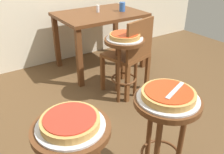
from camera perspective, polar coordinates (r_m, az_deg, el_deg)
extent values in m
plane|color=brown|center=(2.27, -3.52, -11.47)|extent=(6.00, 6.00, 0.00)
cylinder|color=#5B3319|center=(1.46, 13.13, -5.72)|extent=(0.41, 0.41, 0.03)
cylinder|color=#5B3319|center=(1.73, 8.89, -13.04)|extent=(0.04, 0.04, 0.63)
cylinder|color=#5B3319|center=(1.70, 16.09, -14.86)|extent=(0.04, 0.04, 0.63)
torus|color=#5B3319|center=(1.73, 11.53, -17.60)|extent=(0.27, 0.27, 0.02)
cylinder|color=silver|center=(1.45, 13.23, -4.95)|extent=(0.37, 0.37, 0.01)
cylinder|color=tan|center=(1.43, 13.35, -4.08)|extent=(0.32, 0.32, 0.04)
cylinder|color=red|center=(1.42, 13.45, -3.29)|extent=(0.28, 0.28, 0.01)
cylinder|color=#5B3319|center=(1.24, -9.76, -12.20)|extent=(0.41, 0.41, 0.03)
cylinder|color=silver|center=(1.23, -9.85, -11.37)|extent=(0.35, 0.35, 0.01)
cylinder|color=tan|center=(1.21, -9.95, -10.42)|extent=(0.30, 0.30, 0.04)
cylinder|color=red|center=(1.20, -10.04, -9.55)|extent=(0.26, 0.26, 0.01)
cylinder|color=#5B3319|center=(2.39, 3.04, 8.69)|extent=(0.41, 0.41, 0.03)
cylinder|color=#5B3319|center=(2.61, 1.22, 2.55)|extent=(0.04, 0.04, 0.63)
cylinder|color=#5B3319|center=(2.42, 1.64, 0.32)|extent=(0.04, 0.04, 0.63)
cylinder|color=#5B3319|center=(2.54, 5.67, 1.60)|extent=(0.04, 0.04, 0.63)
torus|color=#5B3319|center=(2.56, 2.80, -0.37)|extent=(0.27, 0.27, 0.02)
cylinder|color=silver|center=(2.38, 3.05, 9.22)|extent=(0.36, 0.36, 0.01)
cylinder|color=#B78442|center=(2.37, 3.07, 9.82)|extent=(0.30, 0.30, 0.04)
cylinder|color=red|center=(2.37, 3.08, 10.35)|extent=(0.27, 0.27, 0.01)
cube|color=#5B3319|center=(3.11, -3.01, 14.74)|extent=(1.06, 0.78, 0.04)
cube|color=#5B3319|center=(2.73, -7.79, 4.33)|extent=(0.06, 0.06, 0.70)
cube|color=#5B3319|center=(3.23, 7.69, 8.14)|extent=(0.06, 0.06, 0.70)
cube|color=#5B3319|center=(3.32, -13.10, 8.19)|extent=(0.06, 0.06, 0.70)
cube|color=#5B3319|center=(3.74, 0.84, 11.16)|extent=(0.06, 0.06, 0.70)
cylinder|color=#3360B2|center=(3.18, 2.46, 16.46)|extent=(0.08, 0.08, 0.11)
cylinder|color=white|center=(3.14, -3.41, 16.02)|extent=(0.04, 0.04, 0.09)
cube|color=brown|center=(2.61, 3.26, 5.31)|extent=(0.48, 0.48, 0.04)
cube|color=brown|center=(2.43, 6.71, 8.90)|extent=(0.40, 0.12, 0.40)
cube|color=brown|center=(2.93, 2.68, 3.20)|extent=(0.04, 0.04, 0.42)
cube|color=brown|center=(2.69, -2.26, 0.81)|extent=(0.04, 0.04, 0.42)
cube|color=brown|center=(2.74, 8.44, 1.02)|extent=(0.04, 0.04, 0.42)
cube|color=brown|center=(2.48, 3.67, -1.77)|extent=(0.04, 0.04, 0.42)
cube|color=silver|center=(1.43, 14.89, -3.07)|extent=(0.21, 0.10, 0.01)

